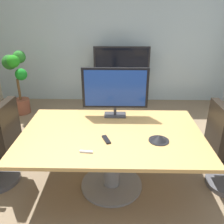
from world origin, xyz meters
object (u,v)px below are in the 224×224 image
object	(u,v)px
tv_monitor	(115,89)
remote_control	(106,139)
conference_phone	(159,138)
wall_display_unit	(121,86)
conference_table	(112,146)
potted_plant	(17,79)

from	to	relation	value
tv_monitor	remote_control	bearing A→B (deg)	-97.79
conference_phone	remote_control	distance (m)	0.56
tv_monitor	remote_control	distance (m)	0.74
tv_monitor	wall_display_unit	bearing A→B (deg)	86.96
conference_table	wall_display_unit	world-z (taller)	wall_display_unit
tv_monitor	remote_control	size ratio (longest dim) A/B	4.94
conference_table	wall_display_unit	bearing A→B (deg)	86.76
conference_table	remote_control	xyz separation A→B (m)	(-0.05, -0.16, 0.18)
tv_monitor	potted_plant	world-z (taller)	tv_monitor
tv_monitor	conference_phone	bearing A→B (deg)	-53.74
conference_table	remote_control	distance (m)	0.25
wall_display_unit	remote_control	distance (m)	2.93
remote_control	conference_table	bearing A→B (deg)	50.55
conference_table	potted_plant	distance (m)	2.97
wall_display_unit	conference_phone	distance (m)	2.94
conference_table	remote_control	size ratio (longest dim) A/B	12.13
conference_table	tv_monitor	size ratio (longest dim) A/B	2.45
wall_display_unit	conference_phone	world-z (taller)	wall_display_unit
remote_control	conference_phone	bearing A→B (deg)	-21.38
potted_plant	conference_table	bearing A→B (deg)	-48.89
potted_plant	remote_control	bearing A→B (deg)	-51.64
conference_table	remote_control	bearing A→B (deg)	-108.22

